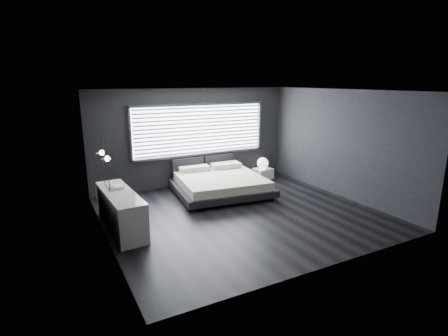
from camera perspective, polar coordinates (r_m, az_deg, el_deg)
room at (r=7.82m, az=2.90°, el=2.20°), size 6.04×6.00×2.80m
window at (r=10.24m, az=-3.83°, el=6.23°), size 4.14×0.09×1.52m
headboard at (r=10.41m, az=-3.39°, el=0.53°), size 1.96×0.16×0.52m
sconce_near at (r=6.86m, az=-18.55°, el=1.48°), size 0.18×0.11×0.11m
sconce_far at (r=7.44m, az=-19.32°, el=2.36°), size 0.18×0.11×0.11m
wall_art_upper at (r=6.22m, az=-18.63°, el=2.57°), size 0.01×0.48×0.48m
wall_art_lower at (r=6.56m, az=-18.67°, el=-1.08°), size 0.01×0.48×0.48m
bed at (r=9.57m, az=-0.75°, el=-2.40°), size 2.67×2.57×0.63m
nightstand at (r=11.09m, az=6.35°, el=-0.87°), size 0.60×0.52×0.32m
orb_lamp at (r=11.00m, az=6.33°, el=0.80°), size 0.35×0.35×0.35m
dresser at (r=7.56m, az=-16.51°, el=-6.71°), size 0.66×2.03×0.80m
book_stack at (r=7.70m, az=-16.98°, el=-2.96°), size 0.26×0.33×0.07m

